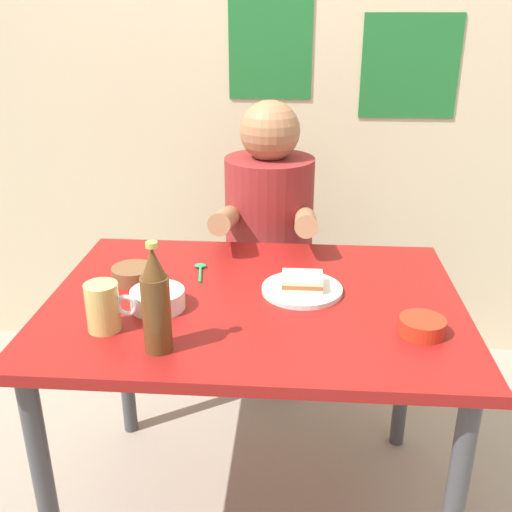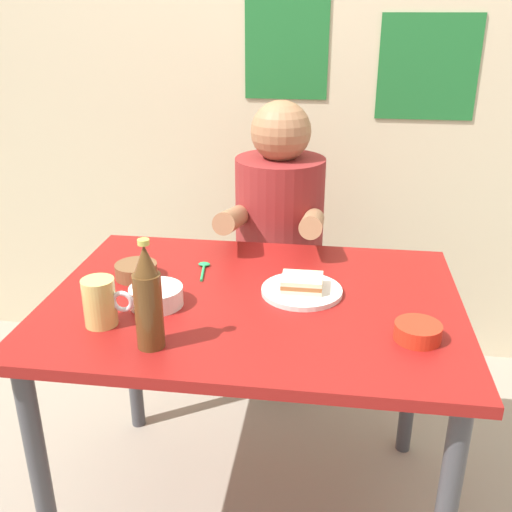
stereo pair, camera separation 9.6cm
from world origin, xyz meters
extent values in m
plane|color=gray|center=(0.00, 0.00, 0.00)|extent=(6.00, 6.00, 0.00)
cube|color=beige|center=(0.00, 1.05, 1.30)|extent=(4.40, 0.08, 2.60)
cube|color=#1E6B2D|center=(0.53, 1.01, 1.25)|extent=(0.37, 0.01, 0.39)
cube|color=#1E6B2D|center=(-0.01, 1.01, 1.39)|extent=(0.32, 0.01, 0.54)
cube|color=maroon|center=(0.00, 0.00, 0.72)|extent=(1.10, 0.80, 0.03)
cylinder|color=#3F3F44|center=(-0.49, -0.34, 0.35)|extent=(0.05, 0.05, 0.71)
cylinder|color=#3F3F44|center=(-0.49, 0.34, 0.35)|extent=(0.05, 0.05, 0.71)
cylinder|color=#3F3F44|center=(0.49, 0.34, 0.35)|extent=(0.05, 0.05, 0.71)
cylinder|color=#4C4C51|center=(0.01, 0.63, 0.21)|extent=(0.08, 0.08, 0.41)
cylinder|color=#2D2D33|center=(0.01, 0.63, 0.43)|extent=(0.34, 0.34, 0.04)
cylinder|color=maroon|center=(0.01, 0.63, 0.71)|extent=(0.32, 0.32, 0.52)
sphere|color=#A0704C|center=(0.01, 0.63, 1.06)|extent=(0.21, 0.21, 0.21)
cylinder|color=#A0704C|center=(-0.12, 0.38, 0.82)|extent=(0.07, 0.31, 0.14)
cylinder|color=#A0704C|center=(0.14, 0.38, 0.82)|extent=(0.07, 0.31, 0.14)
cylinder|color=silver|center=(0.13, 0.04, 0.75)|extent=(0.22, 0.22, 0.01)
cube|color=beige|center=(0.13, 0.04, 0.76)|extent=(0.11, 0.09, 0.01)
cube|color=#9E592D|center=(0.13, 0.04, 0.77)|extent=(0.11, 0.09, 0.01)
cube|color=beige|center=(0.13, 0.04, 0.78)|extent=(0.11, 0.09, 0.01)
cylinder|color=#D1BC66|center=(-0.35, -0.19, 0.80)|extent=(0.08, 0.08, 0.12)
torus|color=silver|center=(-0.29, -0.19, 0.81)|extent=(0.06, 0.01, 0.06)
cylinder|color=#593819|center=(-0.20, -0.27, 0.83)|extent=(0.06, 0.06, 0.18)
cone|color=#593819|center=(-0.20, -0.27, 0.95)|extent=(0.05, 0.05, 0.07)
cylinder|color=#BFB74C|center=(-0.20, -0.27, 1.00)|extent=(0.03, 0.03, 0.01)
cylinder|color=brown|center=(-0.35, 0.08, 0.76)|extent=(0.12, 0.12, 0.04)
cylinder|color=brown|center=(-0.35, 0.08, 0.77)|extent=(0.10, 0.10, 0.02)
cylinder|color=silver|center=(-0.24, -0.08, 0.77)|extent=(0.14, 0.14, 0.05)
cylinder|color=tan|center=(-0.24, -0.08, 0.78)|extent=(0.11, 0.11, 0.02)
cylinder|color=red|center=(0.41, -0.16, 0.76)|extent=(0.11, 0.11, 0.04)
cylinder|color=#A33521|center=(0.41, -0.16, 0.77)|extent=(0.09, 0.09, 0.02)
cylinder|color=#26A559|center=(-0.17, 0.13, 0.74)|extent=(0.02, 0.11, 0.01)
ellipsoid|color=#26A559|center=(-0.18, 0.19, 0.75)|extent=(0.04, 0.02, 0.01)
camera|label=1|loc=(0.11, -1.40, 1.46)|focal=41.35mm
camera|label=2|loc=(0.20, -1.39, 1.46)|focal=41.35mm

